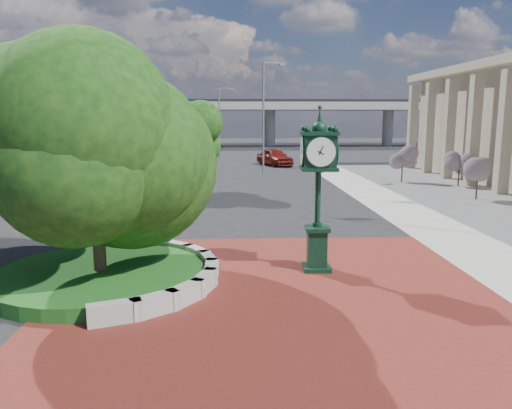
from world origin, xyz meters
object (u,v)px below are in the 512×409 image
(post_clock, at_px, (318,184))
(street_lamp_far, at_px, (221,118))
(street_lamp_near, at_px, (266,109))
(parked_car, at_px, (275,157))

(post_clock, relative_size, street_lamp_far, 0.63)
(street_lamp_near, bearing_deg, parked_car, 78.91)
(post_clock, bearing_deg, parked_car, 87.48)
(post_clock, relative_size, parked_car, 1.00)
(post_clock, height_order, parked_car, post_clock)
(parked_car, distance_m, street_lamp_far, 10.24)
(post_clock, bearing_deg, street_lamp_near, 89.66)
(street_lamp_far, bearing_deg, parked_car, -54.95)
(post_clock, xyz_separation_m, street_lamp_far, (-3.94, 42.13, 1.92))
(post_clock, distance_m, parked_car, 34.44)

